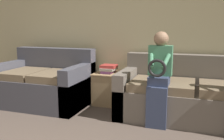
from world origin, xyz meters
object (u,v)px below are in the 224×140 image
object	(u,v)px
child_left_seated	(159,74)
couch_main	(196,97)
book_stack	(109,69)
couch_side	(45,84)
side_shelf	(108,88)

from	to	relation	value
child_left_seated	couch_main	bearing A→B (deg)	40.21
book_stack	couch_side	bearing A→B (deg)	-160.36
couch_side	side_shelf	distance (m)	1.04
couch_main	book_stack	bearing A→B (deg)	169.65
child_left_seated	side_shelf	bearing A→B (deg)	145.29
child_left_seated	side_shelf	distance (m)	1.18
child_left_seated	side_shelf	world-z (taller)	child_left_seated
couch_main	side_shelf	size ratio (longest dim) A/B	4.10
couch_side	book_stack	xyz separation A→B (m)	(0.98, 0.35, 0.26)
couch_side	book_stack	world-z (taller)	couch_side
couch_main	book_stack	distance (m)	1.42
couch_side	side_shelf	size ratio (longest dim) A/B	2.80
child_left_seated	book_stack	xyz separation A→B (m)	(-0.90, 0.64, -0.08)
side_shelf	book_stack	xyz separation A→B (m)	(0.01, 0.01, 0.31)
couch_main	child_left_seated	xyz separation A→B (m)	(-0.46, -0.39, 0.36)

